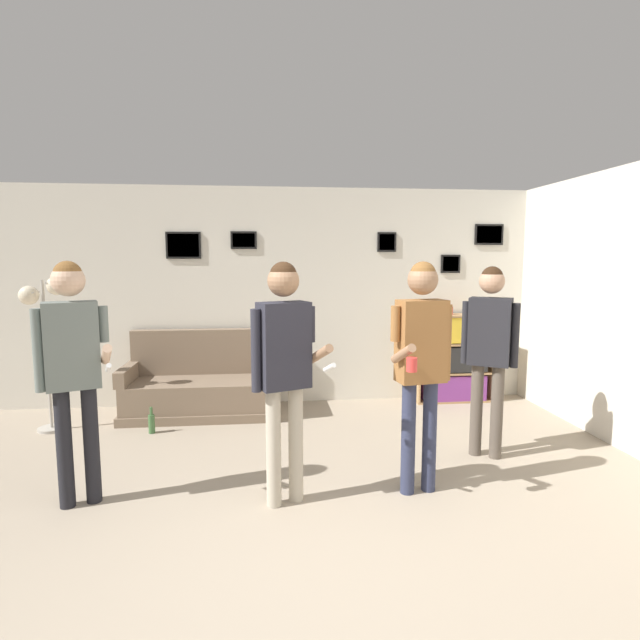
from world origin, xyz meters
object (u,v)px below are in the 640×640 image
Objects in this scene: person_player_foreground_left at (73,356)px; person_player_foreground_center at (284,356)px; couch at (203,388)px; bookshelf at (453,358)px; person_watcher_holding_cup at (421,351)px; person_spectator_near_bookshelf at (489,340)px; bottle_on_floor at (152,423)px; floor_lamp at (44,312)px; drinking_cup at (450,311)px.

person_player_foreground_left is 1.00× the size of person_player_foreground_center.
couch is 1.60× the size of bookshelf.
person_watcher_holding_cup is 1.05m from person_spectator_near_bookshelf.
person_player_foreground_left is (-3.77, -2.36, 0.57)m from bookshelf.
bookshelf is 0.64× the size of person_spectator_near_bookshelf.
bottle_on_floor is at bearing -166.91° from bookshelf.
person_player_foreground_left is 6.43× the size of bottle_on_floor.
bottle_on_floor is at bearing 146.23° from person_watcher_holding_cup.
floor_lamp is 0.91× the size of person_player_foreground_center.
person_player_foreground_left is 1.52m from person_player_foreground_center.
bookshelf is at bearing 63.57° from person_watcher_holding_cup.
bookshelf is 0.62× the size of person_watcher_holding_cup.
person_watcher_holding_cup is at bearing -49.33° from couch.
bottle_on_floor is at bearing -125.37° from couch.
person_watcher_holding_cup reaches higher than bookshelf.
person_player_foreground_left is at bearing 174.58° from person_player_foreground_center.
person_watcher_holding_cup is at bearing -1.63° from person_player_foreground_left.
bookshelf is 0.62m from drinking_cup.
bottle_on_floor is (-2.38, 1.59, -1.02)m from person_watcher_holding_cup.
couch is 2.40m from person_player_foreground_left.
person_spectator_near_bookshelf is 17.81× the size of drinking_cup.
person_player_foreground_center and person_watcher_holding_cup have the same top height.
person_spectator_near_bookshelf is at bearing 9.34° from person_player_foreground_left.
person_watcher_holding_cup is 18.28× the size of drinking_cup.
floor_lamp is 0.91× the size of person_player_foreground_left.
person_watcher_holding_cup is 2.68m from drinking_cup.
person_player_foreground_left is 2.56m from person_watcher_holding_cup.
floor_lamp is 1.96m from person_player_foreground_left.
couch is 0.82m from bottle_on_floor.
person_spectator_near_bookshelf is at bearing -15.28° from floor_lamp.
person_watcher_holding_cup is at bearing -27.52° from floor_lamp.
bookshelf reaches higher than bottle_on_floor.
bookshelf is at bearing 78.34° from person_spectator_near_bookshelf.
person_spectator_near_bookshelf is at bearing -101.66° from bookshelf.
bottle_on_floor is (0.18, 1.52, -1.02)m from person_player_foreground_left.
bookshelf is 4.77m from floor_lamp.
person_player_foreground_center is 1.03× the size of person_spectator_near_bookshelf.
couch is 1.09× the size of floor_lamp.
person_player_foreground_center reaches higher than floor_lamp.
floor_lamp is at bearing 152.48° from person_watcher_holding_cup.
person_player_foreground_center is at bearing -69.16° from couch.
person_watcher_holding_cup is 6.42× the size of bottle_on_floor.
couch is 1.87m from floor_lamp.
drinking_cup is at bearing 48.89° from person_player_foreground_center.
floor_lamp is at bearing -172.45° from bookshelf.
person_spectator_near_bookshelf reaches higher than couch.
person_watcher_holding_cup is at bearing -115.10° from drinking_cup.
couch reaches higher than bottle_on_floor.
person_player_foreground_center is at bearing -159.51° from person_spectator_near_bookshelf.
floor_lamp is 4.47m from person_spectator_near_bookshelf.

